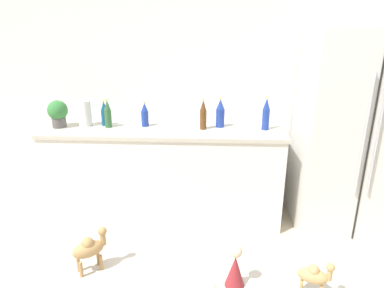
# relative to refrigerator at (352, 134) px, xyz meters

# --- Properties ---
(wall_back) EXTENTS (8.00, 0.06, 2.55)m
(wall_back) POSITION_rel_refrigerator_xyz_m (-1.32, 0.38, 0.38)
(wall_back) COLOR white
(wall_back) RESTS_ON ground_plane
(back_counter) EXTENTS (2.20, 0.63, 0.91)m
(back_counter) POSITION_rel_refrigerator_xyz_m (-1.69, 0.05, -0.44)
(back_counter) COLOR white
(back_counter) RESTS_ON ground_plane
(refrigerator) EXTENTS (0.91, 0.69, 1.78)m
(refrigerator) POSITION_rel_refrigerator_xyz_m (0.00, 0.00, 0.00)
(refrigerator) COLOR silver
(refrigerator) RESTS_ON ground_plane
(potted_plant) EXTENTS (0.18, 0.18, 0.25)m
(potted_plant) POSITION_rel_refrigerator_xyz_m (-2.65, 0.01, 0.15)
(potted_plant) COLOR #595451
(potted_plant) RESTS_ON back_counter
(paper_towel_roll) EXTENTS (0.12, 0.12, 0.24)m
(paper_towel_roll) POSITION_rel_refrigerator_xyz_m (-2.42, 0.07, 0.14)
(paper_towel_roll) COLOR white
(paper_towel_roll) RESTS_ON back_counter
(back_bottle_0) EXTENTS (0.07, 0.07, 0.30)m
(back_bottle_0) POSITION_rel_refrigerator_xyz_m (-0.76, 0.03, 0.16)
(back_bottle_0) COLOR navy
(back_bottle_0) RESTS_ON back_counter
(back_bottle_1) EXTENTS (0.06, 0.06, 0.24)m
(back_bottle_1) POSITION_rel_refrigerator_xyz_m (-2.25, 0.09, 0.13)
(back_bottle_1) COLOR navy
(back_bottle_1) RESTS_ON back_counter
(back_bottle_2) EXTENTS (0.07, 0.07, 0.23)m
(back_bottle_2) POSITION_rel_refrigerator_xyz_m (-1.87, 0.09, 0.13)
(back_bottle_2) COLOR navy
(back_bottle_2) RESTS_ON back_counter
(back_bottle_3) EXTENTS (0.08, 0.08, 0.27)m
(back_bottle_3) POSITION_rel_refrigerator_xyz_m (-1.17, 0.10, 0.14)
(back_bottle_3) COLOR navy
(back_bottle_3) RESTS_ON back_counter
(back_bottle_4) EXTENTS (0.06, 0.06, 0.28)m
(back_bottle_4) POSITION_rel_refrigerator_xyz_m (-1.32, 0.02, 0.15)
(back_bottle_4) COLOR brown
(back_bottle_4) RESTS_ON back_counter
(back_bottle_5) EXTENTS (0.06, 0.06, 0.26)m
(back_bottle_5) POSITION_rel_refrigerator_xyz_m (-2.20, 0.03, 0.14)
(back_bottle_5) COLOR #2D6033
(back_bottle_5) RESTS_ON back_counter
(camel_figurine) EXTENTS (0.12, 0.08, 0.14)m
(camel_figurine) POSITION_rel_refrigerator_xyz_m (-0.91, -2.02, 0.13)
(camel_figurine) COLOR tan
(camel_figurine) RESTS_ON bar_counter
(camel_figurine_second) EXTENTS (0.13, 0.11, 0.16)m
(camel_figurine_second) POSITION_rel_refrigerator_xyz_m (-1.69, -1.94, 0.14)
(camel_figurine_second) COLOR #A87F4C
(camel_figurine_second) RESTS_ON bar_counter
(wise_man_figurine_purple) EXTENTS (0.07, 0.07, 0.16)m
(wise_man_figurine_purple) POSITION_rel_refrigerator_xyz_m (-1.17, -1.99, 0.12)
(wise_man_figurine_purple) COLOR maroon
(wise_man_figurine_purple) RESTS_ON bar_counter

